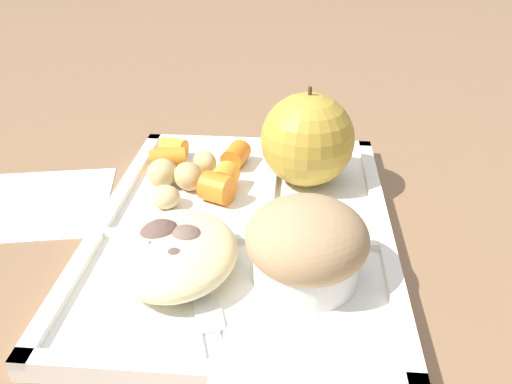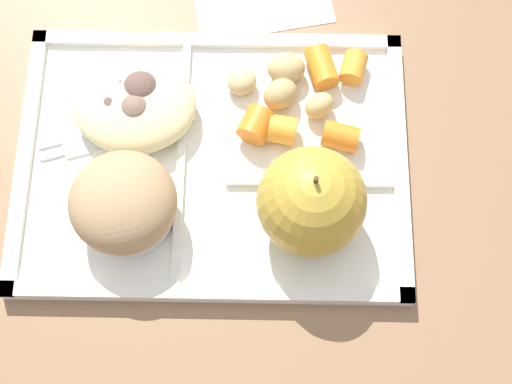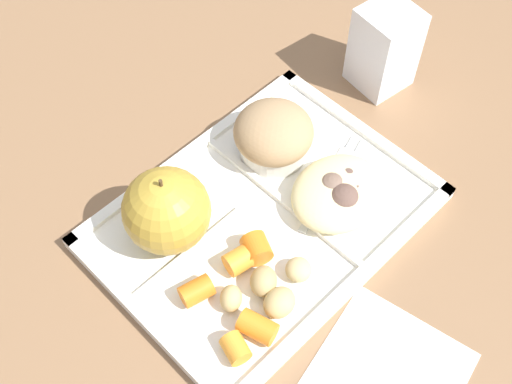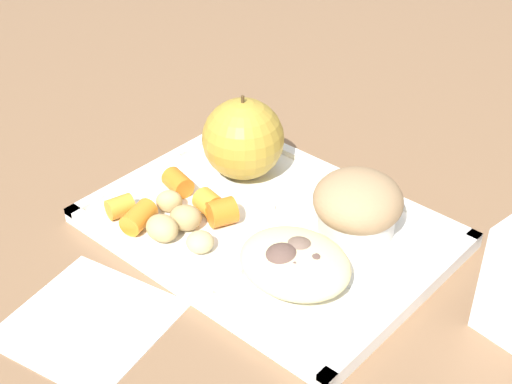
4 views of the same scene
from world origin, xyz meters
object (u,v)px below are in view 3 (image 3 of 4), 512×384
object	(u,v)px
bran_muffin	(273,135)
milk_carton	(384,48)
lunch_tray	(263,218)
green_apple	(167,211)
plastic_fork	(334,176)

from	to	relation	value
bran_muffin	milk_carton	world-z (taller)	milk_carton
lunch_tray	milk_carton	bearing A→B (deg)	10.44
lunch_tray	green_apple	xyz separation A→B (m)	(-0.08, 0.05, 0.05)
green_apple	milk_carton	xyz separation A→B (m)	(0.33, -0.01, -0.00)
plastic_fork	bran_muffin	bearing A→B (deg)	107.70
bran_muffin	milk_carton	distance (m)	0.18
lunch_tray	green_apple	size ratio (longest dim) A/B	3.52
bran_muffin	plastic_fork	xyz separation A→B (m)	(0.02, -0.07, -0.03)
lunch_tray	bran_muffin	bearing A→B (deg)	37.70
lunch_tray	milk_carton	world-z (taller)	milk_carton
green_apple	milk_carton	size ratio (longest dim) A/B	0.90
lunch_tray	milk_carton	size ratio (longest dim) A/B	3.19
lunch_tray	plastic_fork	distance (m)	0.09
lunch_tray	milk_carton	xyz separation A→B (m)	(0.25, 0.05, 0.05)
plastic_fork	green_apple	bearing A→B (deg)	157.67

